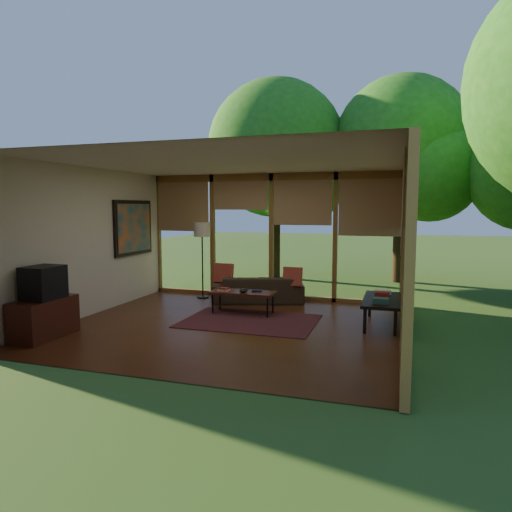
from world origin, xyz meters
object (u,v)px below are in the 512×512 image
(floor_lamp, at_px, (202,234))
(coffee_table, at_px, (243,293))
(media_cabinet, at_px, (44,318))
(sofa, at_px, (258,289))
(television, at_px, (43,283))
(side_console, at_px, (382,301))

(floor_lamp, bearing_deg, coffee_table, -41.34)
(floor_lamp, relative_size, coffee_table, 1.38)
(media_cabinet, bearing_deg, floor_lamp, 73.83)
(sofa, relative_size, coffee_table, 1.57)
(media_cabinet, relative_size, coffee_table, 0.83)
(floor_lamp, bearing_deg, media_cabinet, -106.17)
(television, relative_size, side_console, 0.39)
(television, bearing_deg, media_cabinet, 180.00)
(floor_lamp, bearing_deg, television, -105.87)
(coffee_table, distance_m, side_console, 2.50)
(coffee_table, bearing_deg, side_console, -1.71)
(media_cabinet, xyz_separation_m, side_console, (4.87, 2.30, 0.11))
(media_cabinet, relative_size, floor_lamp, 0.61)
(floor_lamp, height_order, coffee_table, floor_lamp)
(television, height_order, coffee_table, television)
(sofa, height_order, television, television)
(sofa, height_order, side_console, sofa)
(sofa, xyz_separation_m, floor_lamp, (-1.29, 0.07, 1.13))
(sofa, relative_size, side_console, 1.35)
(television, xyz_separation_m, side_console, (4.85, 2.30, -0.44))
(sofa, bearing_deg, coffee_table, 74.65)
(media_cabinet, distance_m, floor_lamp, 3.87)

